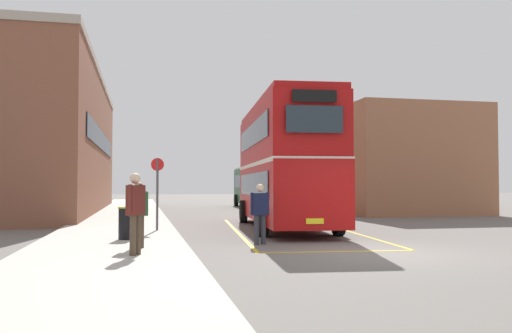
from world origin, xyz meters
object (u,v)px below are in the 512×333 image
at_px(single_deck_bus, 257,185).
at_px(pedestrian_waiting_near, 138,210).
at_px(pedestrian_waiting_far, 136,207).
at_px(litter_bin, 127,223).
at_px(bus_stop_sign, 157,186).
at_px(double_decker_bus, 284,163).
at_px(pedestrian_boarding, 260,209).

xyz_separation_m(single_deck_bus, pedestrian_waiting_near, (-8.49, -25.15, -0.58)).
relative_size(pedestrian_waiting_far, litter_bin, 1.97).
bearing_deg(pedestrian_waiting_near, pedestrian_waiting_far, -92.01).
distance_m(pedestrian_waiting_far, litter_bin, 3.54).
xyz_separation_m(single_deck_bus, bus_stop_sign, (-7.88, -20.10, -0.01)).
xyz_separation_m(double_decker_bus, bus_stop_sign, (-4.86, -1.44, -0.88)).
height_order(pedestrian_waiting_far, bus_stop_sign, bus_stop_sign).
bearing_deg(pedestrian_waiting_near, pedestrian_boarding, 21.34).
relative_size(pedestrian_boarding, litter_bin, 1.86).
distance_m(double_decker_bus, pedestrian_waiting_far, 9.64).
distance_m(single_deck_bus, pedestrian_waiting_far, 27.81).
bearing_deg(bus_stop_sign, double_decker_bus, 16.48).
bearing_deg(litter_bin, double_decker_bus, 36.73).
xyz_separation_m(pedestrian_boarding, pedestrian_waiting_far, (-3.40, -2.62, 0.21)).
bearing_deg(pedestrian_boarding, pedestrian_waiting_far, -142.35).
distance_m(double_decker_bus, single_deck_bus, 18.92).
height_order(single_deck_bus, bus_stop_sign, single_deck_bus).
bearing_deg(bus_stop_sign, pedestrian_waiting_far, -95.88).
distance_m(pedestrian_boarding, litter_bin, 3.80).
relative_size(pedestrian_waiting_near, bus_stop_sign, 0.65).
relative_size(double_decker_bus, pedestrian_waiting_near, 6.50).
bearing_deg(pedestrian_boarding, bus_stop_sign, 126.29).
xyz_separation_m(double_decker_bus, pedestrian_waiting_far, (-5.51, -7.80, -1.31)).
xyz_separation_m(pedestrian_waiting_near, pedestrian_waiting_far, (-0.05, -1.31, 0.14)).
bearing_deg(single_deck_bus, pedestrian_waiting_near, -108.66).
bearing_deg(pedestrian_boarding, pedestrian_waiting_near, -158.66).
height_order(double_decker_bus, bus_stop_sign, double_decker_bus).
height_order(pedestrian_waiting_near, pedestrian_waiting_far, pedestrian_waiting_far).
height_order(pedestrian_boarding, pedestrian_waiting_near, pedestrian_waiting_near).
bearing_deg(pedestrian_boarding, litter_bin, 166.91).
distance_m(pedestrian_waiting_far, bus_stop_sign, 6.41).
bearing_deg(litter_bin, single_deck_bus, 69.01).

